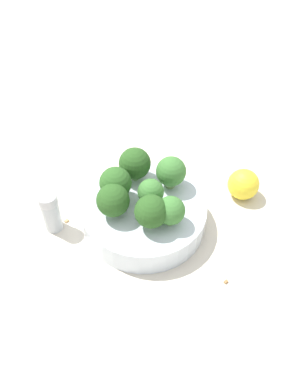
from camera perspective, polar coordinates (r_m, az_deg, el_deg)
The scene contains 15 objects.
ground_plane at distance 0.65m, azimuth -0.00°, elevation -4.70°, with size 3.00×3.00×0.00m, color beige.
bowl at distance 0.63m, azimuth -0.00°, elevation -3.41°, with size 0.21×0.21×0.04m, color silver.
broccoli_floret_0 at distance 0.59m, azimuth 1.03°, elevation -0.04°, with size 0.04×0.04×0.05m.
broccoli_floret_1 at distance 0.60m, azimuth -4.36°, elevation 1.35°, with size 0.05×0.05×0.06m.
broccoli_floret_2 at distance 0.56m, azimuth 1.09°, elevation -3.03°, with size 0.05×0.05×0.06m.
broccoli_floret_3 at distance 0.64m, azimuth -1.42°, elevation 4.34°, with size 0.05×0.05×0.06m.
broccoli_floret_4 at distance 0.58m, azimuth -4.74°, elevation -1.31°, with size 0.05×0.05×0.06m.
broccoli_floret_5 at distance 0.62m, azimuth 4.14°, elevation 3.08°, with size 0.05×0.05×0.06m.
broccoli_floret_6 at distance 0.57m, azimuth 4.07°, elevation -2.88°, with size 0.05×0.05×0.05m.
pepper_shaker at distance 0.63m, azimuth -14.02°, elevation -2.96°, with size 0.03×0.03×0.08m.
lemon_wedge at distance 0.69m, azimuth 14.90°, elevation 1.15°, with size 0.06×0.06×0.06m, color yellow.
almond_crumb_0 at distance 0.59m, azimuth 12.39°, elevation -13.14°, with size 0.01×0.00×0.01m, color olive.
almond_crumb_1 at distance 0.66m, azimuth -11.73°, elevation -4.22°, with size 0.01×0.00×0.01m, color tan.
almond_crumb_2 at distance 0.76m, azimuth -1.93°, elevation 5.31°, with size 0.01×0.01×0.01m, color olive.
almond_crumb_3 at distance 0.73m, azimuth -0.09°, elevation 3.01°, with size 0.01×0.00×0.01m, color #AD7F4C.
Camera 1 is at (-0.19, 0.37, 0.49)m, focal length 35.00 mm.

